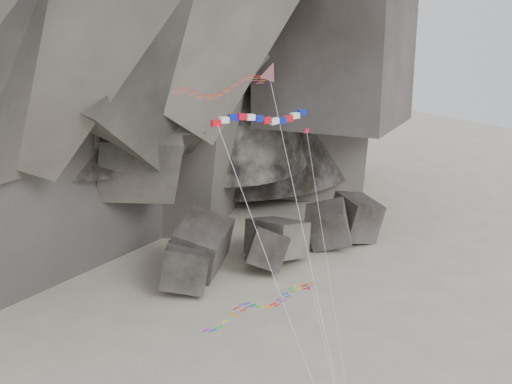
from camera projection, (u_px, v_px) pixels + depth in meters
boulder_field at (226, 253)px, 86.66m from camera, size 73.16×17.40×9.26m
delta_kite at (219, 87)px, 48.61m from camera, size 9.57×18.88×29.66m
banner_kite at (262, 122)px, 45.78m from camera, size 7.83×13.82×26.81m
parafoil_kite at (256, 306)px, 52.67m from camera, size 12.55×16.00×10.85m
pennant_kite at (322, 233)px, 47.18m from camera, size 4.94×13.38×24.99m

